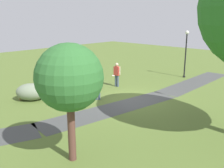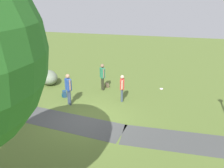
% 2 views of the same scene
% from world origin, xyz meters
% --- Properties ---
extents(ground_plane, '(48.00, 48.00, 0.00)m').
position_xyz_m(ground_plane, '(0.00, 0.00, 0.00)').
color(ground_plane, '#556B2E').
extents(footpath_segment_near, '(8.02, 1.71, 0.01)m').
position_xyz_m(footpath_segment_near, '(-6.00, 0.93, 0.00)').
color(footpath_segment_near, '#454745').
rests_on(footpath_segment_near, ground).
extents(footpath_segment_mid, '(8.15, 2.72, 0.01)m').
position_xyz_m(footpath_segment_mid, '(1.96, 0.41, 0.00)').
color(footpath_segment_mid, '#454745').
rests_on(footpath_segment_mid, ground).
extents(young_tree_near_path, '(2.10, 2.10, 3.82)m').
position_xyz_m(young_tree_near_path, '(6.35, 2.70, 2.75)').
color(young_tree_near_path, brown).
rests_on(young_tree_near_path, ground).
extents(lamp_post, '(0.28, 0.28, 3.51)m').
position_xyz_m(lamp_post, '(-6.86, -0.42, 2.17)').
color(lamp_post, black).
rests_on(lamp_post, ground).
extents(lawn_boulder, '(1.96, 1.99, 0.95)m').
position_xyz_m(lawn_boulder, '(4.05, -3.88, 0.47)').
color(lawn_boulder, gray).
rests_on(lawn_boulder, ground).
extents(woman_with_handbag, '(0.40, 0.44, 1.73)m').
position_xyz_m(woman_with_handbag, '(0.19, -3.73, 1.00)').
color(woman_with_handbag, '#2C2E1E').
rests_on(woman_with_handbag, ground).
extents(man_near_boulder, '(0.43, 0.42, 1.80)m').
position_xyz_m(man_near_boulder, '(1.45, -1.26, 1.06)').
color(man_near_boulder, '#38455E').
rests_on(man_near_boulder, ground).
extents(passerby_on_path, '(0.30, 0.51, 1.59)m').
position_xyz_m(passerby_on_path, '(-1.35, -2.36, 0.91)').
color(passerby_on_path, '#3F4E60').
rests_on(passerby_on_path, ground).
extents(handbag_on_grass, '(0.38, 0.38, 0.31)m').
position_xyz_m(handbag_on_grass, '(0.01, -4.23, 0.14)').
color(handbag_on_grass, brown).
rests_on(handbag_on_grass, ground).
extents(backpack_by_boulder, '(0.31, 0.30, 0.40)m').
position_xyz_m(backpack_by_boulder, '(4.39, -4.30, 0.19)').
color(backpack_by_boulder, brown).
rests_on(backpack_by_boulder, ground).
extents(spare_backpack_on_lawn, '(0.35, 0.34, 0.40)m').
position_xyz_m(spare_backpack_on_lawn, '(2.14, -2.12, 0.19)').
color(spare_backpack_on_lawn, navy).
rests_on(spare_backpack_on_lawn, ground).
extents(frisbee_on_grass, '(0.23, 0.23, 0.02)m').
position_xyz_m(frisbee_on_grass, '(-3.52, -4.72, 0.01)').
color(frisbee_on_grass, white).
rests_on(frisbee_on_grass, ground).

